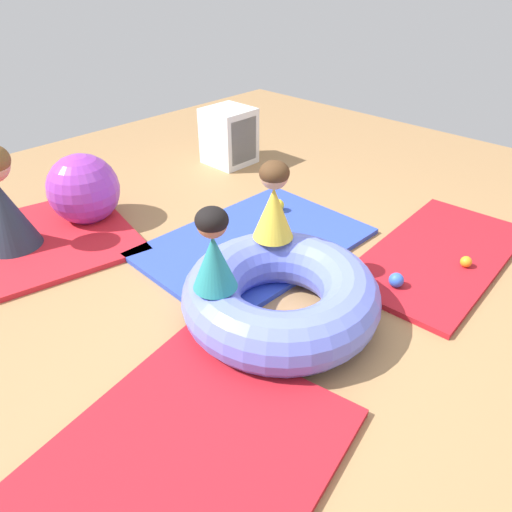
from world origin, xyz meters
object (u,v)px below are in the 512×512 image
object	(u,v)px
child_in_yellow	(274,202)
play_ball_orange	(466,262)
play_ball_blue	(396,280)
storage_cube	(231,137)
inflatable_cushion	(281,295)
exercise_ball_large	(84,189)
child_in_teal	(213,250)
adult_seated	(1,199)
play_ball_yellow	(278,205)

from	to	relation	value
child_in_yellow	play_ball_orange	world-z (taller)	child_in_yellow
play_ball_blue	child_in_yellow	bearing A→B (deg)	124.96
child_in_yellow	storage_cube	xyz separation A→B (m)	(1.26, 1.72, -0.31)
inflatable_cushion	exercise_ball_large	distance (m)	1.95
child_in_teal	storage_cube	bearing A→B (deg)	155.99
child_in_yellow	exercise_ball_large	size ratio (longest dim) A/B	0.90
child_in_yellow	adult_seated	xyz separation A→B (m)	(-1.03, 1.63, -0.18)
inflatable_cushion	child_in_teal	world-z (taller)	child_in_teal
child_in_yellow	adult_seated	size ratio (longest dim) A/B	0.66
inflatable_cushion	play_ball_blue	xyz separation A→B (m)	(0.72, -0.37, -0.08)
inflatable_cushion	adult_seated	world-z (taller)	adult_seated
adult_seated	exercise_ball_large	xyz separation A→B (m)	(0.61, 0.02, -0.13)
child_in_teal	storage_cube	size ratio (longest dim) A/B	0.85
storage_cube	play_ball_blue	bearing A→B (deg)	-108.63
adult_seated	inflatable_cushion	bearing A→B (deg)	-38.89
inflatable_cushion	child_in_teal	xyz separation A→B (m)	(-0.35, 0.16, 0.40)
exercise_ball_large	inflatable_cushion	bearing A→B (deg)	-85.31
adult_seated	play_ball_blue	xyz separation A→B (m)	(1.49, -2.29, -0.33)
storage_cube	child_in_teal	bearing A→B (deg)	-135.41
inflatable_cushion	play_ball_orange	size ratio (longest dim) A/B	14.92
storage_cube	child_in_yellow	bearing A→B (deg)	-126.36
exercise_ball_large	play_ball_orange	bearing A→B (deg)	-60.91
child_in_yellow	play_ball_blue	world-z (taller)	child_in_yellow
inflatable_cushion	play_ball_blue	bearing A→B (deg)	-26.97
inflatable_cushion	exercise_ball_large	size ratio (longest dim) A/B	2.07
play_ball_blue	adult_seated	bearing A→B (deg)	123.02
inflatable_cushion	play_ball_orange	distance (m)	1.39
play_ball_blue	exercise_ball_large	size ratio (longest dim) A/B	0.17
play_ball_blue	play_ball_yellow	xyz separation A→B (m)	(0.26, 1.25, 0.00)
play_ball_blue	storage_cube	bearing A→B (deg)	71.37
play_ball_yellow	storage_cube	xyz separation A→B (m)	(0.54, 1.13, 0.19)
child_in_teal	play_ball_orange	bearing A→B (deg)	86.07
inflatable_cushion	child_in_yellow	xyz separation A→B (m)	(0.26, 0.30, 0.42)
play_ball_yellow	exercise_ball_large	world-z (taller)	exercise_ball_large
play_ball_yellow	play_ball_orange	world-z (taller)	play_ball_yellow
adult_seated	play_ball_orange	world-z (taller)	adult_seated
child_in_teal	play_ball_orange	size ratio (longest dim) A/B	6.09
adult_seated	exercise_ball_large	world-z (taller)	adult_seated
play_ball_orange	adult_seated	bearing A→B (deg)	128.75
play_ball_orange	child_in_teal	bearing A→B (deg)	154.67
exercise_ball_large	storage_cube	xyz separation A→B (m)	(1.68, 0.07, -0.00)
play_ball_blue	play_ball_yellow	bearing A→B (deg)	78.09
child_in_yellow	exercise_ball_large	bearing A→B (deg)	-43.52
child_in_teal	play_ball_blue	world-z (taller)	child_in_teal
adult_seated	storage_cube	size ratio (longest dim) A/B	1.37
inflatable_cushion	play_ball_orange	world-z (taller)	inflatable_cushion
play_ball_orange	storage_cube	bearing A→B (deg)	84.19
child_in_teal	play_ball_blue	bearing A→B (deg)	85.10
play_ball_orange	exercise_ball_large	size ratio (longest dim) A/B	0.14
exercise_ball_large	storage_cube	bearing A→B (deg)	2.33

